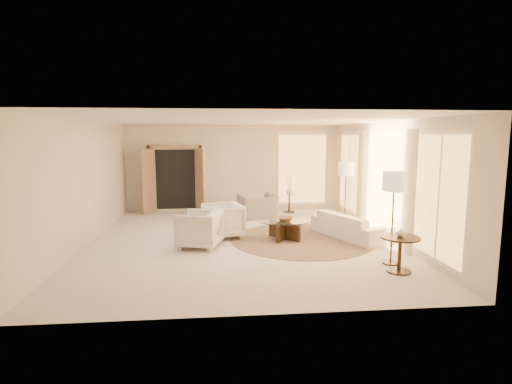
{
  "coord_description": "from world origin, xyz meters",
  "views": [
    {
      "loc": [
        -0.52,
        -9.19,
        2.45
      ],
      "look_at": [
        0.4,
        0.4,
        1.1
      ],
      "focal_mm": 28.0,
      "sensor_mm": 36.0,
      "label": 1
    }
  ],
  "objects": [
    {
      "name": "coffee_table",
      "position": [
        1.05,
        0.02,
        0.28
      ],
      "size": [
        1.35,
        1.35,
        0.45
      ],
      "rotation": [
        0.0,
        0.0,
        0.1
      ],
      "color": "black",
      "rests_on": "room"
    },
    {
      "name": "end_vase",
      "position": [
        2.74,
        -2.49,
        0.73
      ],
      "size": [
        0.19,
        0.19,
        0.16
      ],
      "primitive_type": "imported",
      "rotation": [
        0.0,
        0.0,
        0.26
      ],
      "color": "silver",
      "rests_on": "end_table"
    },
    {
      "name": "curtains_right",
      "position": [
        3.4,
        1.0,
        1.3
      ],
      "size": [
        0.06,
        5.2,
        2.6
      ],
      "primitive_type": null,
      "color": "tan",
      "rests_on": "room"
    },
    {
      "name": "floor_lamp_far",
      "position": [
        2.79,
        -2.02,
        1.53
      ],
      "size": [
        0.44,
        0.44,
        1.79
      ],
      "rotation": [
        0.0,
        0.0,
        -0.33
      ],
      "color": "black",
      "rests_on": "room"
    },
    {
      "name": "french_doors",
      "position": [
        -1.9,
        3.82,
        1.07
      ],
      "size": [
        1.95,
        0.66,
        2.16
      ],
      "color": "#A38063",
      "rests_on": "room"
    },
    {
      "name": "windows_right",
      "position": [
        3.45,
        0.1,
        1.35
      ],
      "size": [
        0.1,
        6.4,
        2.4
      ],
      "primitive_type": null,
      "color": "#FFB866",
      "rests_on": "room"
    },
    {
      "name": "side_table",
      "position": [
        1.77,
        3.4,
        0.36
      ],
      "size": [
        0.51,
        0.51,
        0.59
      ],
      "rotation": [
        0.0,
        0.0,
        -0.14
      ],
      "color": "black",
      "rests_on": "room"
    },
    {
      "name": "end_table",
      "position": [
        2.74,
        -2.49,
        0.45
      ],
      "size": [
        0.7,
        0.7,
        0.66
      ],
      "rotation": [
        0.0,
        0.0,
        0.19
      ],
      "color": "black",
      "rests_on": "room"
    },
    {
      "name": "accent_chair",
      "position": [
        0.65,
        2.6,
        0.47
      ],
      "size": [
        1.19,
        0.91,
        0.93
      ],
      "primitive_type": "imported",
      "rotation": [
        0.0,
        0.0,
        3.37
      ],
      "color": "gray",
      "rests_on": "room"
    },
    {
      "name": "side_vase",
      "position": [
        1.77,
        3.4,
        0.71
      ],
      "size": [
        0.29,
        0.29,
        0.24
      ],
      "primitive_type": "imported",
      "rotation": [
        0.0,
        0.0,
        -0.31
      ],
      "color": "silver",
      "rests_on": "side_table"
    },
    {
      "name": "sofa",
      "position": [
        2.65,
        0.02,
        0.3
      ],
      "size": [
        1.57,
        2.23,
        0.61
      ],
      "primitive_type": "imported",
      "rotation": [
        0.0,
        0.0,
        1.98
      ],
      "color": "white",
      "rests_on": "room"
    },
    {
      "name": "floor_lamp_near",
      "position": [
        2.9,
        1.17,
        1.51
      ],
      "size": [
        0.43,
        0.43,
        1.77
      ],
      "rotation": [
        0.0,
        0.0,
        0.36
      ],
      "color": "black",
      "rests_on": "room"
    },
    {
      "name": "area_rug",
      "position": [
        1.46,
        -0.05,
        0.01
      ],
      "size": [
        4.1,
        4.1,
        0.01
      ],
      "primitive_type": "cylinder",
      "rotation": [
        0.0,
        0.0,
        0.24
      ],
      "color": "#432E21",
      "rests_on": "room"
    },
    {
      "name": "armchair_right",
      "position": [
        -0.95,
        -0.47,
        0.45
      ],
      "size": [
        1.03,
        1.06,
        0.89
      ],
      "primitive_type": "imported",
      "rotation": [
        0.0,
        0.0,
        -1.86
      ],
      "color": "white",
      "rests_on": "room"
    },
    {
      "name": "armchair_left",
      "position": [
        -0.42,
        0.35,
        0.45
      ],
      "size": [
        1.04,
        1.08,
        0.91
      ],
      "primitive_type": "imported",
      "rotation": [
        0.0,
        0.0,
        -1.29
      ],
      "color": "white",
      "rests_on": "room"
    },
    {
      "name": "window_back_corner",
      "position": [
        2.3,
        3.95,
        1.35
      ],
      "size": [
        1.7,
        0.1,
        2.4
      ],
      "primitive_type": null,
      "color": "#FFB866",
      "rests_on": "room"
    },
    {
      "name": "bowl",
      "position": [
        1.05,
        0.02,
        0.5
      ],
      "size": [
        0.39,
        0.39,
        0.09
      ],
      "primitive_type": "imported",
      "rotation": [
        0.0,
        0.0,
        0.02
      ],
      "color": "brown",
      "rests_on": "coffee_table"
    },
    {
      "name": "room",
      "position": [
        0.0,
        0.0,
        1.4
      ],
      "size": [
        7.04,
        8.04,
        2.83
      ],
      "color": "beige",
      "rests_on": "ground"
    }
  ]
}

